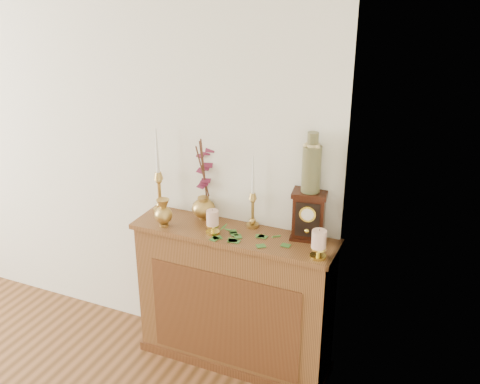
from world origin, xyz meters
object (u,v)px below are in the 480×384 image
at_px(ceramic_vase, 312,166).
at_px(mantel_clock, 309,216).
at_px(candlestick_center, 253,204).
at_px(candlestick_left, 159,185).
at_px(ginger_jar, 205,180).
at_px(bud_vase, 163,213).

bearing_deg(ceramic_vase, mantel_clock, -80.90).
bearing_deg(ceramic_vase, candlestick_center, 179.16).
bearing_deg(candlestick_left, ginger_jar, 11.56).
relative_size(bud_vase, ginger_jar, 0.33).
xyz_separation_m(candlestick_center, bud_vase, (-0.49, -0.20, -0.06)).
height_order(bud_vase, ceramic_vase, ceramic_vase).
relative_size(candlestick_center, ginger_jar, 0.84).
xyz_separation_m(candlestick_center, ginger_jar, (-0.32, 0.02, 0.09)).
distance_m(candlestick_center, ginger_jar, 0.34).
height_order(ginger_jar, mantel_clock, ginger_jar).
xyz_separation_m(candlestick_left, ginger_jar, (0.29, 0.06, 0.06)).
xyz_separation_m(bud_vase, ceramic_vase, (0.84, 0.20, 0.36)).
bearing_deg(bud_vase, candlestick_left, 126.92).
relative_size(candlestick_left, bud_vase, 3.15).
bearing_deg(ginger_jar, ceramic_vase, -2.56).
height_order(candlestick_left, ginger_jar, candlestick_left).
relative_size(candlestick_left, mantel_clock, 1.88).
height_order(candlestick_left, candlestick_center, candlestick_left).
bearing_deg(ginger_jar, candlestick_left, -168.44).
xyz_separation_m(mantel_clock, ceramic_vase, (-0.00, 0.00, 0.30)).
distance_m(bud_vase, ginger_jar, 0.32).
relative_size(ginger_jar, ceramic_vase, 1.56).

